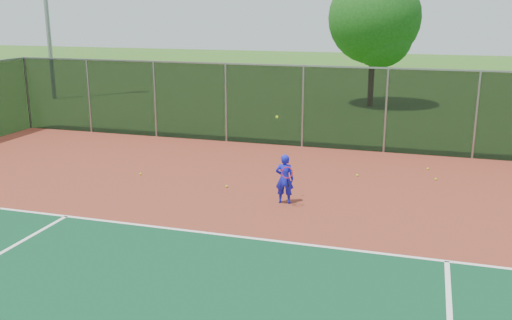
{
  "coord_description": "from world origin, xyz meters",
  "views": [
    {
      "loc": [
        1.37,
        -8.36,
        5.02
      ],
      "look_at": [
        -2.68,
        5.0,
        1.3
      ],
      "focal_mm": 40.0,
      "sensor_mm": 36.0,
      "label": 1
    }
  ],
  "objects": [
    {
      "name": "court_apron",
      "position": [
        0.0,
        2.0,
        0.01
      ],
      "size": [
        30.0,
        20.0,
        0.02
      ],
      "primitive_type": "cube",
      "color": "maroon",
      "rests_on": "ground"
    },
    {
      "name": "fence_back",
      "position": [
        0.0,
        12.0,
        1.56
      ],
      "size": [
        30.0,
        0.06,
        3.03
      ],
      "color": "black",
      "rests_on": "court_apron"
    },
    {
      "name": "tennis_player",
      "position": [
        -2.07,
        5.58,
        0.69
      ],
      "size": [
        0.59,
        0.59,
        2.32
      ],
      "color": "#1518CB",
      "rests_on": "court_apron"
    },
    {
      "name": "practice_ball_0",
      "position": [
        1.55,
        10.03,
        0.06
      ],
      "size": [
        0.07,
        0.07,
        0.07
      ],
      "primitive_type": "sphere",
      "color": "#BDE41A",
      "rests_on": "court_apron"
    },
    {
      "name": "practice_ball_2",
      "position": [
        -0.52,
        8.64,
        0.06
      ],
      "size": [
        0.07,
        0.07,
        0.07
      ],
      "primitive_type": "sphere",
      "color": "#BDE41A",
      "rests_on": "court_apron"
    },
    {
      "name": "practice_ball_3",
      "position": [
        -3.99,
        6.4,
        0.06
      ],
      "size": [
        0.07,
        0.07,
        0.07
      ],
      "primitive_type": "sphere",
      "color": "#BDE41A",
      "rests_on": "court_apron"
    },
    {
      "name": "practice_ball_4",
      "position": [
        1.79,
        8.91,
        0.06
      ],
      "size": [
        0.07,
        0.07,
        0.07
      ],
      "primitive_type": "sphere",
      "color": "#BDE41A",
      "rests_on": "court_apron"
    },
    {
      "name": "practice_ball_5",
      "position": [
        -6.98,
        6.83,
        0.06
      ],
      "size": [
        0.07,
        0.07,
        0.07
      ],
      "primitive_type": "sphere",
      "color": "#BDE41A",
      "rests_on": "court_apron"
    },
    {
      "name": "tree_back_left",
      "position": [
        -1.44,
        22.05,
        4.35
      ],
      "size": [
        4.72,
        4.72,
        6.93
      ],
      "color": "#3A2115",
      "rests_on": "ground"
    }
  ]
}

